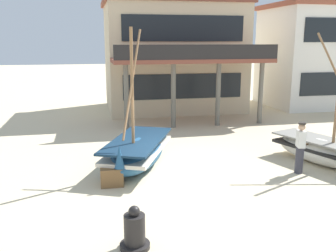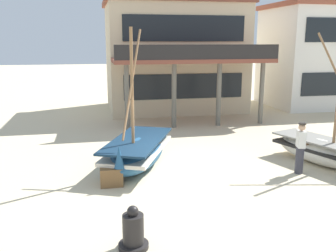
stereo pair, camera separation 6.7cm
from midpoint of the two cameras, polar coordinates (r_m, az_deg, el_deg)
name	(u,v)px [view 2 (the right image)]	position (r m, az deg, el deg)	size (l,w,h in m)	color
ground_plane	(174,175)	(12.13, 1.12, -7.50)	(120.00, 120.00, 0.00)	beige
fishing_boat_near_left	(138,151)	(12.76, -4.52, -3.89)	(2.97, 4.16, 4.64)	#23517A
fishing_boat_centre_large	(322,150)	(14.13, 22.56, -3.42)	(2.36, 3.73, 4.50)	silver
fisherman_by_hull	(300,149)	(12.78, 19.70, -3.28)	(0.30, 0.40, 1.68)	#33333D
capstan_winch	(133,231)	(8.06, -5.08, -15.75)	(0.64, 0.64, 0.94)	black
cargo_crate	(111,175)	(11.42, -8.48, -7.48)	(0.67, 0.67, 0.56)	brown
harbor_building_main	(174,56)	(23.56, 1.01, 10.66)	(8.41, 8.71, 6.60)	beige
harbor_building_annex	(323,55)	(27.01, 22.59, 9.91)	(7.30, 5.41, 6.53)	white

